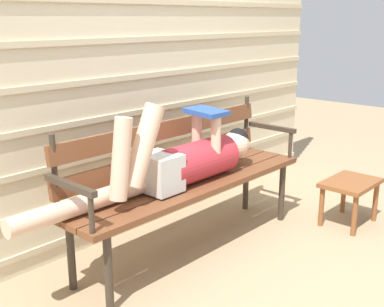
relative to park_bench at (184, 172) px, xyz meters
The scene contains 5 objects.
ground_plane 0.54m from the park_bench, 90.00° to the right, with size 12.00×12.00×0.00m, color tan.
house_siding 0.74m from the park_bench, 90.00° to the left, with size 4.18×0.08×2.16m.
park_bench is the anchor object (origin of this frame).
reclining_person 0.16m from the park_bench, 145.40° to the right, with size 1.74×0.26×0.56m.
footstool 1.27m from the park_bench, 30.15° to the right, with size 0.44×0.31×0.33m.
Camera 1 is at (-2.15, -1.84, 1.46)m, focal length 45.87 mm.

